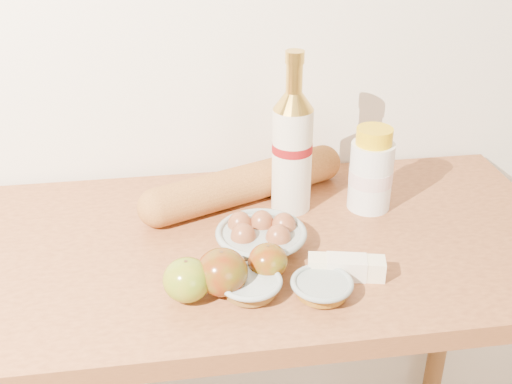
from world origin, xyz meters
TOP-DOWN VIEW (x-y plane):
  - table at (0.00, 1.18)m, footprint 1.20×0.60m
  - bourbon_bottle at (0.09, 1.29)m, footprint 0.10×0.10m
  - cream_bottle at (0.25, 1.27)m, footprint 0.12×0.12m
  - egg_bowl at (0.01, 1.16)m, footprint 0.20×0.20m
  - baguette at (0.01, 1.34)m, footprint 0.47×0.25m
  - apple_yellowgreen at (-0.13, 1.02)m, footprint 0.09×0.09m
  - apple_redgreen_front at (-0.07, 1.03)m, footprint 0.11×0.11m
  - apple_redgreen_right at (0.01, 1.06)m, footprint 0.09×0.09m
  - sugar_bowl at (-0.03, 1.02)m, footprint 0.14×0.14m
  - syrup_bowl at (0.09, 1.00)m, footprint 0.13×0.13m
  - butter_stick at (0.14, 1.04)m, footprint 0.14×0.07m

SIDE VIEW (x-z plane):
  - table at x=0.00m, z-range 0.33..1.23m
  - syrup_bowl at x=0.09m, z-range 0.90..0.93m
  - sugar_bowl at x=-0.03m, z-range 0.90..0.93m
  - butter_stick at x=0.14m, z-range 0.90..0.94m
  - egg_bowl at x=0.01m, z-range 0.89..0.95m
  - apple_redgreen_right at x=0.01m, z-range 0.90..0.96m
  - apple_yellowgreen at x=-0.13m, z-range 0.90..0.97m
  - baguette at x=0.01m, z-range 0.90..0.98m
  - apple_redgreen_front at x=-0.07m, z-range 0.90..0.98m
  - cream_bottle at x=0.25m, z-range 0.89..1.07m
  - bourbon_bottle at x=0.09m, z-range 0.87..1.20m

